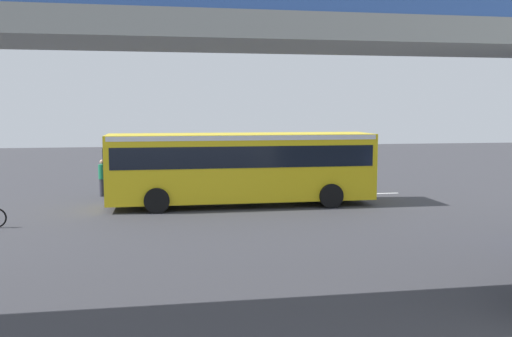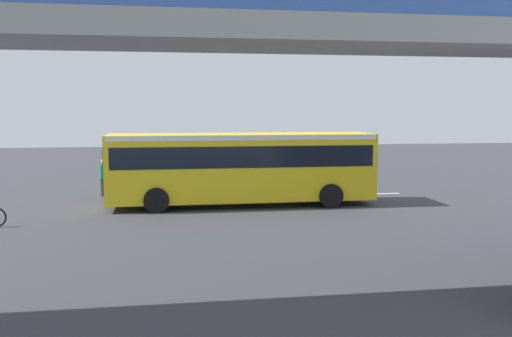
{
  "view_description": "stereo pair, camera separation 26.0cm",
  "coord_description": "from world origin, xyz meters",
  "views": [
    {
      "loc": [
        4.66,
        23.68,
        4.19
      ],
      "look_at": [
        0.64,
        -0.07,
        1.6
      ],
      "focal_mm": 38.4,
      "sensor_mm": 36.0,
      "label": 1
    },
    {
      "loc": [
        4.4,
        23.72,
        4.19
      ],
      "look_at": [
        0.64,
        -0.07,
        1.6
      ],
      "focal_mm": 38.4,
      "sensor_mm": 36.0,
      "label": 2
    }
  ],
  "objects": [
    {
      "name": "city_bus",
      "position": [
        1.3,
        0.08,
        1.88
      ],
      "size": [
        11.54,
        2.85,
        3.15
      ],
      "color": "yellow",
      "rests_on": "ground"
    },
    {
      "name": "lane_dash_centre",
      "position": [
        2.0,
        -2.1,
        0.0
      ],
      "size": [
        2.0,
        0.2,
        0.01
      ],
      "primitive_type": "cube",
      "color": "silver",
      "rests_on": "ground"
    },
    {
      "name": "lane_dash_right",
      "position": [
        6.0,
        -2.1,
        0.0
      ],
      "size": [
        2.0,
        0.2,
        0.01
      ],
      "primitive_type": "cube",
      "color": "silver",
      "rests_on": "ground"
    },
    {
      "name": "pedestrian_overpass",
      "position": [
        0.0,
        12.72,
        5.24
      ],
      "size": [
        28.0,
        2.6,
        7.04
      ],
      "color": "gray",
      "rests_on": "ground"
    },
    {
      "name": "lane_dash_leftmost",
      "position": [
        -6.0,
        -2.1,
        0.0
      ],
      "size": [
        2.0,
        0.2,
        0.01
      ],
      "primitive_type": "cube",
      "color": "silver",
      "rests_on": "ground"
    },
    {
      "name": "ground",
      "position": [
        0.0,
        0.0,
        0.0
      ],
      "size": [
        80.0,
        80.0,
        0.0
      ],
      "primitive_type": "plane",
      "color": "#38383D"
    },
    {
      "name": "pedestrian",
      "position": [
        7.61,
        -3.56,
        0.89
      ],
      "size": [
        0.38,
        0.38,
        1.79
      ],
      "color": "#2D2D38",
      "rests_on": "ground"
    },
    {
      "name": "lane_dash_left",
      "position": [
        -2.0,
        -2.1,
        0.0
      ],
      "size": [
        2.0,
        0.2,
        0.01
      ],
      "primitive_type": "cube",
      "color": "silver",
      "rests_on": "ground"
    }
  ]
}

